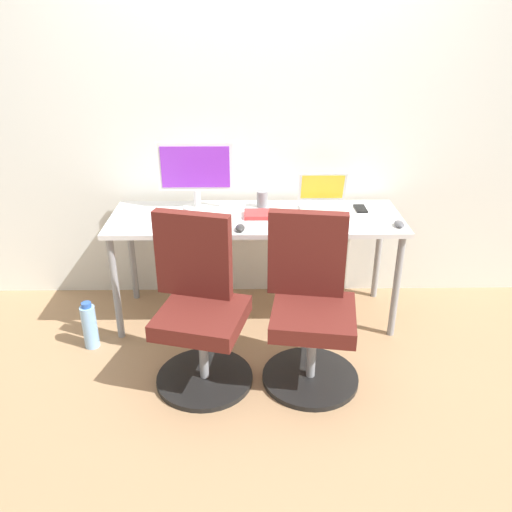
# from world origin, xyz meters

# --- Properties ---
(ground_plane) EXTENTS (5.28, 5.28, 0.00)m
(ground_plane) POSITION_xyz_m (0.00, 0.00, 0.00)
(ground_plane) COLOR #9E7A56
(back_wall) EXTENTS (4.40, 0.04, 2.60)m
(back_wall) POSITION_xyz_m (0.00, 0.38, 1.30)
(back_wall) COLOR silver
(back_wall) RESTS_ON ground
(desk) EXTENTS (1.83, 0.60, 0.72)m
(desk) POSITION_xyz_m (0.00, 0.00, 0.66)
(desk) COLOR silver
(desk) RESTS_ON ground
(office_chair_left) EXTENTS (0.54, 0.54, 0.94)m
(office_chair_left) POSITION_xyz_m (-0.31, -0.64, 0.42)
(office_chair_left) COLOR black
(office_chair_left) RESTS_ON ground
(office_chair_right) EXTENTS (0.54, 0.54, 0.94)m
(office_chair_right) POSITION_xyz_m (0.29, -0.63, 0.42)
(office_chair_right) COLOR black
(office_chair_right) RESTS_ON ground
(water_bottle_on_floor) EXTENTS (0.09, 0.09, 0.31)m
(water_bottle_on_floor) POSITION_xyz_m (-1.02, -0.36, 0.15)
(water_bottle_on_floor) COLOR #8CBFF2
(water_bottle_on_floor) RESTS_ON ground
(desktop_monitor) EXTENTS (0.48, 0.18, 0.43)m
(desktop_monitor) POSITION_xyz_m (-0.38, 0.16, 0.97)
(desktop_monitor) COLOR silver
(desktop_monitor) RESTS_ON desk
(open_laptop) EXTENTS (0.31, 0.29, 0.22)m
(open_laptop) POSITION_xyz_m (0.44, 0.14, 0.77)
(open_laptop) COLOR silver
(open_laptop) RESTS_ON desk
(keyboard_by_monitor) EXTENTS (0.34, 0.12, 0.02)m
(keyboard_by_monitor) POSITION_xyz_m (-0.40, -0.22, 0.73)
(keyboard_by_monitor) COLOR silver
(keyboard_by_monitor) RESTS_ON desk
(keyboard_by_laptop) EXTENTS (0.34, 0.12, 0.02)m
(keyboard_by_laptop) POSITION_xyz_m (-0.44, -0.05, 0.73)
(keyboard_by_laptop) COLOR #B7B7B7
(keyboard_by_laptop) RESTS_ON desk
(mouse_by_monitor) EXTENTS (0.06, 0.10, 0.03)m
(mouse_by_monitor) POSITION_xyz_m (-0.10, -0.23, 0.74)
(mouse_by_monitor) COLOR #2D2D2D
(mouse_by_monitor) RESTS_ON desk
(mouse_by_laptop) EXTENTS (0.06, 0.10, 0.03)m
(mouse_by_laptop) POSITION_xyz_m (0.85, -0.18, 0.74)
(mouse_by_laptop) COLOR #515156
(mouse_by_laptop) RESTS_ON desk
(coffee_mug) EXTENTS (0.08, 0.08, 0.09)m
(coffee_mug) POSITION_xyz_m (0.18, -0.19, 0.77)
(coffee_mug) COLOR teal
(coffee_mug) RESTS_ON desk
(pen_cup) EXTENTS (0.07, 0.07, 0.10)m
(pen_cup) POSITION_xyz_m (0.04, 0.18, 0.77)
(pen_cup) COLOR slate
(pen_cup) RESTS_ON desk
(phone_near_monitor) EXTENTS (0.07, 0.14, 0.01)m
(phone_near_monitor) POSITION_xyz_m (0.68, 0.12, 0.73)
(phone_near_monitor) COLOR black
(phone_near_monitor) RESTS_ON desk
(notebook) EXTENTS (0.21, 0.15, 0.03)m
(notebook) POSITION_xyz_m (0.03, -0.00, 0.73)
(notebook) COLOR red
(notebook) RESTS_ON desk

